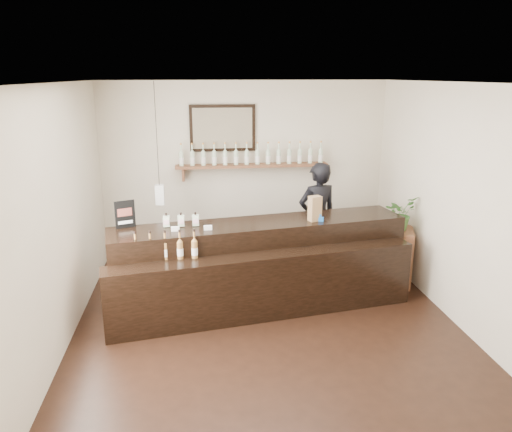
{
  "coord_description": "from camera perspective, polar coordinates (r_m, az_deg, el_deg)",
  "views": [
    {
      "loc": [
        -0.79,
        -5.35,
        2.88
      ],
      "look_at": [
        -0.04,
        0.7,
        1.15
      ],
      "focal_mm": 35.0,
      "sensor_mm": 36.0,
      "label": 1
    }
  ],
  "objects": [
    {
      "name": "ground",
      "position": [
        6.12,
        1.25,
        -12.18
      ],
      "size": [
        5.0,
        5.0,
        0.0
      ],
      "primitive_type": "plane",
      "color": "black",
      "rests_on": "ground"
    },
    {
      "name": "paper_bag",
      "position": [
        6.43,
        6.74,
        0.85
      ],
      "size": [
        0.18,
        0.15,
        0.32
      ],
      "color": "#946D47",
      "rests_on": "counter"
    },
    {
      "name": "tape_dispenser",
      "position": [
        6.45,
        7.22,
        -0.26
      ],
      "size": [
        0.12,
        0.07,
        0.1
      ],
      "color": "blue",
      "rests_on": "counter"
    },
    {
      "name": "back_wall_decor",
      "position": [
        7.83,
        -2.21,
        7.57
      ],
      "size": [
        2.66,
        0.96,
        1.69
      ],
      "color": "brown",
      "rests_on": "ground"
    },
    {
      "name": "counter",
      "position": [
        6.42,
        0.58,
        -5.91
      ],
      "size": [
        3.87,
        1.63,
        1.24
      ],
      "color": "black",
      "rests_on": "ground"
    },
    {
      "name": "shopkeeper",
      "position": [
        7.38,
        7.02,
        0.54
      ],
      "size": [
        0.79,
        0.62,
        1.89
      ],
      "primitive_type": "imported",
      "rotation": [
        0.0,
        0.0,
        3.42
      ],
      "color": "black",
      "rests_on": "ground"
    },
    {
      "name": "room_shell",
      "position": [
        5.53,
        1.35,
        3.58
      ],
      "size": [
        5.0,
        5.0,
        5.0
      ],
      "color": "beige",
      "rests_on": "ground"
    },
    {
      "name": "potted_plant",
      "position": [
        7.17,
        16.15,
        0.32
      ],
      "size": [
        0.56,
        0.54,
        0.47
      ],
      "primitive_type": "imported",
      "rotation": [
        0.0,
        0.0,
        0.56
      ],
      "color": "#3A6A2A",
      "rests_on": "side_cabinet"
    },
    {
      "name": "side_cabinet",
      "position": [
        7.36,
        15.77,
        -4.46
      ],
      "size": [
        0.56,
        0.65,
        0.8
      ],
      "color": "brown",
      "rests_on": "ground"
    },
    {
      "name": "promo_sign",
      "position": [
        6.29,
        -14.74,
        0.18
      ],
      "size": [
        0.23,
        0.11,
        0.34
      ],
      "color": "black",
      "rests_on": "counter"
    }
  ]
}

